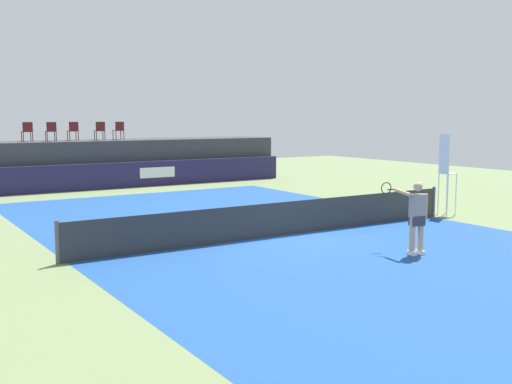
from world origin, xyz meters
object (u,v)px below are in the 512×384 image
spectator_chair_center (73,130)px  net_post_far (434,202)px  umpire_chair (446,168)px  net_post_near (57,242)px  spectator_chair_left (51,131)px  tennis_player (416,215)px  tennis_ball (366,218)px  spectator_chair_right (100,130)px  spectator_chair_far_right (119,130)px  spectator_chair_far_left (27,131)px

spectator_chair_center → net_post_far: 17.15m
umpire_chair → net_post_near: size_ratio=2.76×
spectator_chair_left → tennis_player: size_ratio=0.50×
spectator_chair_left → tennis_ball: (6.35, -14.31, -2.66)m
spectator_chair_right → spectator_chair_far_right: (1.02, 0.19, 0.00)m
spectator_chair_far_right → tennis_ball: bearing=-78.1°
spectator_chair_far_right → net_post_far: bearing=-70.5°
spectator_chair_far_right → net_post_far: size_ratio=0.89×
spectator_chair_right → net_post_far: 16.47m
net_post_far → tennis_player: 6.09m
spectator_chair_center → tennis_player: 19.16m
tennis_player → tennis_ball: tennis_player is taller
tennis_player → spectator_chair_right: bearing=94.8°
spectator_chair_center → net_post_far: bearing=-63.3°
spectator_chair_far_right → tennis_player: bearing=-88.3°
spectator_chair_center → net_post_near: (-4.76, -15.20, -2.19)m
net_post_near → tennis_ball: net_post_near is taller
spectator_chair_far_left → net_post_near: (-2.67, -15.13, -2.19)m
spectator_chair_far_right → spectator_chair_center: bearing=-179.8°
spectator_chair_far_right → net_post_far: 16.28m
umpire_chair → tennis_ball: bearing=165.4°
umpire_chair → tennis_ball: size_ratio=40.59×
tennis_ball → spectator_chair_far_left: bearing=117.2°
spectator_chair_right → net_post_near: spectator_chair_right is taller
spectator_chair_center → net_post_near: spectator_chair_center is taller
spectator_chair_left → spectator_chair_center: size_ratio=1.00×
umpire_chair → tennis_player: bearing=-145.7°
spectator_chair_left → spectator_chair_right: (2.28, -0.06, 0.00)m
spectator_chair_left → spectator_chair_far_right: same height
spectator_chair_right → net_post_far: size_ratio=0.89×
net_post_far → tennis_player: (-4.84, -3.68, 0.46)m
spectator_chair_center → net_post_far: size_ratio=0.89×
net_post_near → tennis_ball: (10.06, 0.76, -0.46)m
umpire_chair → net_post_far: umpire_chair is taller
tennis_player → tennis_ball: bearing=60.6°
net_post_far → spectator_chair_far_left: bearing=122.8°
umpire_chair → tennis_player: 6.56m
spectator_chair_left → spectator_chair_far_right: size_ratio=1.00×
spectator_chair_far_right → net_post_near: 16.89m
net_post_near → net_post_far: size_ratio=1.00×
umpire_chair → tennis_player: size_ratio=1.56×
spectator_chair_left → net_post_near: spectator_chair_left is taller
spectator_chair_right → spectator_chair_far_right: same height
spectator_chair_center → net_post_far: (7.64, -15.20, -2.19)m
spectator_chair_far_right → umpire_chair: spectator_chair_far_right is taller
spectator_chair_left → net_post_far: size_ratio=0.89×
spectator_chair_far_left → spectator_chair_left: same height
net_post_near → net_post_far: same height
spectator_chair_left → tennis_player: 19.21m
spectator_chair_far_right → umpire_chair: bearing=-68.7°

